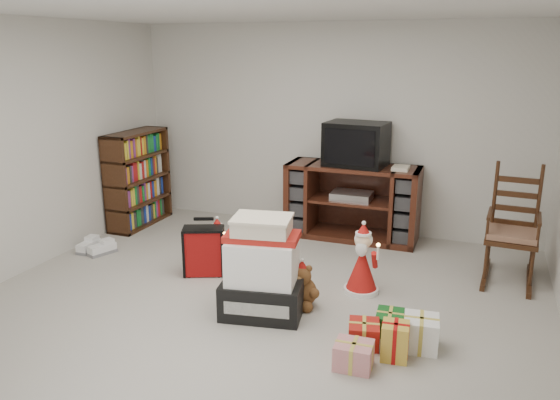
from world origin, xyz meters
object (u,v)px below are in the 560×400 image
object	(u,v)px
sneaker_pair	(95,248)
red_suitcase	(204,251)
mrs_claus_figurine	(218,249)
gift_pile	(263,273)
bookshelf	(138,180)
rocking_chair	(511,239)
tv_stand	(352,202)
teddy_bear	(302,288)
crt_television	(356,144)
santa_figurine	(362,266)
gift_cluster	(383,334)

from	to	relation	value
sneaker_pair	red_suitcase	bearing A→B (deg)	1.76
mrs_claus_figurine	sneaker_pair	bearing A→B (deg)	-176.71
gift_pile	sneaker_pair	distance (m)	2.42
bookshelf	sneaker_pair	xyz separation A→B (m)	(0.13, -1.05, -0.52)
rocking_chair	red_suitcase	world-z (taller)	rocking_chair
mrs_claus_figurine	tv_stand	bearing A→B (deg)	53.75
teddy_bear	rocking_chair	bearing A→B (deg)	37.22
bookshelf	teddy_bear	bearing A→B (deg)	-28.36
tv_stand	crt_television	size ratio (longest dim) A/B	2.14
gift_pile	santa_figurine	distance (m)	1.01
gift_cluster	red_suitcase	bearing A→B (deg)	158.37
teddy_bear	gift_cluster	xyz separation A→B (m)	(0.80, -0.47, -0.05)
tv_stand	rocking_chair	xyz separation A→B (m)	(1.73, -0.63, -0.04)
gift_cluster	crt_television	bearing A→B (deg)	108.72
teddy_bear	mrs_claus_figurine	xyz separation A→B (m)	(-1.08, 0.49, 0.04)
rocking_chair	bookshelf	bearing A→B (deg)	-178.69
bookshelf	gift_cluster	distance (m)	4.01
bookshelf	mrs_claus_figurine	size ratio (longest dim) A/B	2.19
rocking_chair	sneaker_pair	bearing A→B (deg)	-164.87
tv_stand	crt_television	bearing A→B (deg)	-9.64
sneaker_pair	gift_cluster	xyz separation A→B (m)	(3.37, -0.87, 0.07)
rocking_chair	tv_stand	bearing A→B (deg)	163.47
teddy_bear	mrs_claus_figurine	world-z (taller)	mrs_claus_figurine
santa_figurine	sneaker_pair	xyz separation A→B (m)	(-2.99, -0.05, -0.20)
red_suitcase	mrs_claus_figurine	bearing A→B (deg)	50.37
santa_figurine	gift_cluster	xyz separation A→B (m)	(0.38, -0.93, -0.14)
red_suitcase	sneaker_pair	distance (m)	1.45
red_suitcase	tv_stand	bearing A→B (deg)	32.91
bookshelf	gift_pile	xyz separation A→B (m)	(2.42, -1.72, -0.21)
teddy_bear	sneaker_pair	xyz separation A→B (m)	(-2.57, 0.41, -0.11)
bookshelf	teddy_bear	world-z (taller)	bookshelf
mrs_claus_figurine	gift_cluster	size ratio (longest dim) A/B	0.68
red_suitcase	crt_television	size ratio (longest dim) A/B	0.80
mrs_claus_figurine	crt_television	xyz separation A→B (m)	(1.07, 1.43, 0.92)
sneaker_pair	bookshelf	bearing A→B (deg)	102.76
red_suitcase	mrs_claus_figurine	distance (m)	0.20
gift_pile	mrs_claus_figurine	bearing A→B (deg)	126.99
sneaker_pair	gift_cluster	world-z (taller)	gift_cluster
tv_stand	teddy_bear	size ratio (longest dim) A/B	4.04
crt_television	gift_cluster	bearing A→B (deg)	-66.01
sneaker_pair	crt_television	size ratio (longest dim) A/B	0.54
teddy_bear	sneaker_pair	size ratio (longest dim) A/B	0.97
tv_stand	bookshelf	size ratio (longest dim) A/B	1.29
bookshelf	gift_cluster	size ratio (longest dim) A/B	1.49
red_suitcase	santa_figurine	xyz separation A→B (m)	(1.56, 0.16, 0.01)
santa_figurine	mrs_claus_figurine	xyz separation A→B (m)	(-1.50, 0.03, -0.05)
tv_stand	red_suitcase	world-z (taller)	tv_stand
gift_pile	tv_stand	bearing A→B (deg)	73.66
gift_cluster	crt_television	distance (m)	2.72
gift_cluster	crt_television	xyz separation A→B (m)	(-0.81, 2.39, 1.01)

